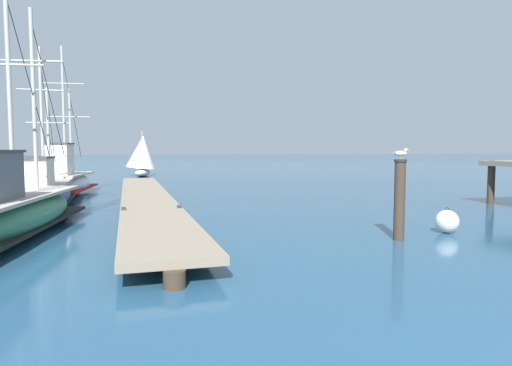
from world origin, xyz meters
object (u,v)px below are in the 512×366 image
object	(u,v)px
fishing_boat_0	(64,180)
mooring_buoy	(447,221)
mooring_piling	(400,198)
distant_sailboat	(142,155)
perched_seagull	(400,153)
fishing_boat_1	(6,212)
fishing_boat_2	(43,193)

from	to	relation	value
fishing_boat_0	mooring_buoy	xyz separation A→B (m)	(11.38, -13.31, -0.41)
mooring_piling	mooring_buoy	size ratio (longest dim) A/B	2.88
mooring_buoy	distant_sailboat	world-z (taller)	distant_sailboat
perched_seagull	fishing_boat_0	bearing A→B (deg)	124.88
mooring_piling	mooring_buoy	distance (m)	1.95
fishing_boat_1	mooring_buoy	world-z (taller)	fishing_boat_1
fishing_boat_0	distant_sailboat	bearing A→B (deg)	75.16
fishing_boat_2	mooring_buoy	bearing A→B (deg)	-34.26
fishing_boat_2	mooring_buoy	xyz separation A→B (m)	(11.24, -7.65, -0.31)
mooring_piling	perched_seagull	distance (m)	1.09
fishing_boat_0	mooring_buoy	bearing A→B (deg)	-49.49
distant_sailboat	mooring_piling	bearing A→B (deg)	-78.40
fishing_boat_2	perched_seagull	distance (m)	12.58
fishing_boat_2	distant_sailboat	distance (m)	20.47
mooring_piling	fishing_boat_1	bearing A→B (deg)	164.21
perched_seagull	mooring_buoy	xyz separation A→B (m)	(1.76, 0.48, -1.80)
fishing_boat_1	perched_seagull	world-z (taller)	fishing_boat_1
perched_seagull	distant_sailboat	world-z (taller)	distant_sailboat
fishing_boat_1	mooring_piling	distance (m)	9.59
perched_seagull	mooring_piling	bearing A→B (deg)	-23.24
perched_seagull	fishing_boat_2	bearing A→B (deg)	139.37
fishing_boat_2	distant_sailboat	bearing A→B (deg)	79.61
distant_sailboat	fishing_boat_0	bearing A→B (deg)	-104.84
fishing_boat_1	mooring_piling	bearing A→B (deg)	-15.79
mooring_buoy	fishing_boat_2	bearing A→B (deg)	145.74
fishing_boat_1	fishing_boat_2	size ratio (longest dim) A/B	1.11
fishing_boat_0	fishing_boat_1	world-z (taller)	fishing_boat_0
fishing_boat_1	mooring_piling	size ratio (longest dim) A/B	4.31
fishing_boat_2	mooring_piling	size ratio (longest dim) A/B	3.87
mooring_piling	fishing_boat_0	bearing A→B (deg)	124.89
fishing_boat_1	distant_sailboat	xyz separation A→B (m)	(3.43, 25.63, 1.05)
mooring_buoy	fishing_boat_0	bearing A→B (deg)	130.51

